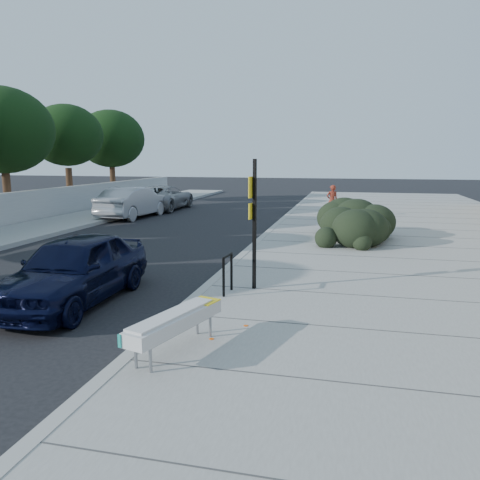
{
  "coord_description": "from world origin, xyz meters",
  "views": [
    {
      "loc": [
        3.04,
        -9.69,
        2.97
      ],
      "look_at": [
        0.48,
        1.17,
        1.0
      ],
      "focal_mm": 35.0,
      "sensor_mm": 36.0,
      "label": 1
    }
  ],
  "objects_px": {
    "bench": "(176,322)",
    "sedan_navy": "(74,269)",
    "pedestrian": "(332,201)",
    "suv_silver": "(164,197)",
    "wagon_silver": "(134,202)",
    "sign_post": "(254,217)",
    "bike_rack": "(228,270)"
  },
  "relations": [
    {
      "from": "suv_silver",
      "to": "sedan_navy",
      "type": "bearing_deg",
      "value": 106.22
    },
    {
      "from": "sedan_navy",
      "to": "pedestrian",
      "type": "xyz_separation_m",
      "value": [
        4.61,
        14.7,
        0.2
      ]
    },
    {
      "from": "pedestrian",
      "to": "bench",
      "type": "bearing_deg",
      "value": 65.02
    },
    {
      "from": "bike_rack",
      "to": "wagon_silver",
      "type": "height_order",
      "value": "wagon_silver"
    },
    {
      "from": "bench",
      "to": "bike_rack",
      "type": "bearing_deg",
      "value": 106.8
    },
    {
      "from": "sedan_navy",
      "to": "suv_silver",
      "type": "bearing_deg",
      "value": 105.5
    },
    {
      "from": "sign_post",
      "to": "suv_silver",
      "type": "height_order",
      "value": "sign_post"
    },
    {
      "from": "bench",
      "to": "suv_silver",
      "type": "bearing_deg",
      "value": 129.18
    },
    {
      "from": "bench",
      "to": "wagon_silver",
      "type": "height_order",
      "value": "wagon_silver"
    },
    {
      "from": "bench",
      "to": "sedan_navy",
      "type": "relative_size",
      "value": 0.46
    },
    {
      "from": "bike_rack",
      "to": "sign_post",
      "type": "distance_m",
      "value": 1.27
    },
    {
      "from": "sign_post",
      "to": "pedestrian",
      "type": "height_order",
      "value": "sign_post"
    },
    {
      "from": "wagon_silver",
      "to": "suv_silver",
      "type": "distance_m",
      "value": 3.92
    },
    {
      "from": "pedestrian",
      "to": "sedan_navy",
      "type": "bearing_deg",
      "value": 52.87
    },
    {
      "from": "bench",
      "to": "sedan_navy",
      "type": "height_order",
      "value": "sedan_navy"
    },
    {
      "from": "suv_silver",
      "to": "pedestrian",
      "type": "distance_m",
      "value": 9.97
    },
    {
      "from": "bench",
      "to": "sedan_navy",
      "type": "xyz_separation_m",
      "value": [
        -3.05,
        2.19,
        0.11
      ]
    },
    {
      "from": "bench",
      "to": "suv_silver",
      "type": "distance_m",
      "value": 20.9
    },
    {
      "from": "sedan_navy",
      "to": "wagon_silver",
      "type": "distance_m",
      "value": 14.09
    },
    {
      "from": "wagon_silver",
      "to": "suv_silver",
      "type": "bearing_deg",
      "value": -85.25
    },
    {
      "from": "bench",
      "to": "pedestrian",
      "type": "distance_m",
      "value": 16.96
    },
    {
      "from": "sedan_navy",
      "to": "pedestrian",
      "type": "bearing_deg",
      "value": 71.52
    },
    {
      "from": "sign_post",
      "to": "wagon_silver",
      "type": "bearing_deg",
      "value": 142.82
    },
    {
      "from": "sign_post",
      "to": "pedestrian",
      "type": "distance_m",
      "value": 13.39
    },
    {
      "from": "bench",
      "to": "suv_silver",
      "type": "relative_size",
      "value": 0.39
    },
    {
      "from": "sign_post",
      "to": "bike_rack",
      "type": "bearing_deg",
      "value": -116.24
    },
    {
      "from": "sign_post",
      "to": "suv_silver",
      "type": "xyz_separation_m",
      "value": [
        -8.55,
        15.68,
        -1.03
      ]
    },
    {
      "from": "sign_post",
      "to": "wagon_silver",
      "type": "relative_size",
      "value": 0.6
    },
    {
      "from": "bike_rack",
      "to": "sedan_navy",
      "type": "xyz_separation_m",
      "value": [
        -3.03,
        -0.89,
        0.06
      ]
    },
    {
      "from": "pedestrian",
      "to": "wagon_silver",
      "type": "bearing_deg",
      "value": -10.62
    },
    {
      "from": "bench",
      "to": "pedestrian",
      "type": "relative_size",
      "value": 1.27
    },
    {
      "from": "suv_silver",
      "to": "pedestrian",
      "type": "height_order",
      "value": "pedestrian"
    }
  ]
}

